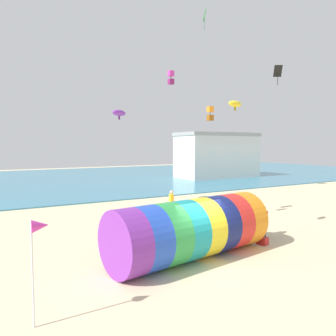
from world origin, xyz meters
name	(u,v)px	position (x,y,z in m)	size (l,w,h in m)	color
ground_plane	(206,265)	(0.00, 0.00, 0.00)	(120.00, 120.00, 0.00)	beige
sea	(49,180)	(0.00, 36.17, 0.05)	(120.00, 40.00, 0.10)	teal
giant_inflatable_tube	(191,229)	(-0.08, 0.96, 1.28)	(7.80, 3.64, 2.56)	purple
kite_handler	(264,221)	(5.18, 1.89, 0.82)	(0.34, 0.42, 1.62)	#383D56
kite_yellow_parafoil	(235,104)	(3.90, 2.86, 7.05)	(1.13, 0.66, 0.55)	yellow
kite_magenta_box	(171,78)	(1.87, 6.11, 8.78)	(0.29, 0.29, 0.82)	#D1339E
kite_green_diamond	(204,16)	(10.55, 14.89, 16.84)	(0.70, 0.81, 1.92)	green
kite_purple_parafoil	(119,113)	(1.69, 13.93, 7.40)	(1.65, 1.36, 0.84)	purple
kite_black_diamond	(278,71)	(8.43, 4.11, 9.46)	(0.59, 0.52, 1.20)	black
kite_orange_box	(210,114)	(5.26, 6.83, 6.94)	(0.37, 0.37, 0.98)	orange
bystander_mid_beach	(171,203)	(3.33, 8.54, 0.92)	(0.27, 0.39, 1.79)	black
promenade_building	(217,155)	(22.44, 27.95, 3.33)	(12.07, 5.76, 6.65)	silver
beach_flag	(39,231)	(-6.54, -1.43, 2.61)	(0.47, 0.36, 2.93)	silver
cooler_box	(262,241)	(4.06, 0.89, 0.18)	(0.52, 0.36, 0.36)	red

